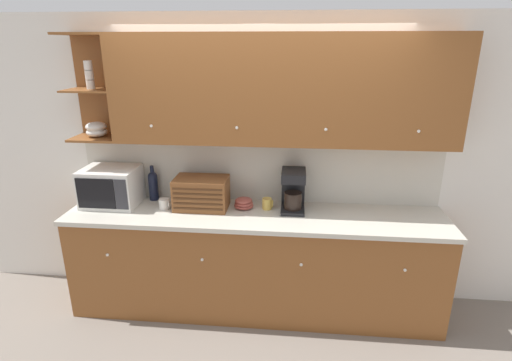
{
  "coord_description": "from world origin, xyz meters",
  "views": [
    {
      "loc": [
        0.32,
        -3.47,
        2.35
      ],
      "look_at": [
        0.0,
        -0.22,
        1.22
      ],
      "focal_mm": 28.0,
      "sensor_mm": 36.0,
      "label": 1
    }
  ],
  "objects_px": {
    "microwave": "(111,186)",
    "bowl_stack_on_counter": "(244,203)",
    "bread_box": "(201,193)",
    "mug_blue_second": "(267,204)",
    "wine_bottle": "(153,184)",
    "mug": "(164,204)",
    "coffee_maker": "(293,189)"
  },
  "relations": [
    {
      "from": "microwave",
      "to": "mug",
      "type": "height_order",
      "value": "microwave"
    },
    {
      "from": "mug",
      "to": "bowl_stack_on_counter",
      "type": "distance_m",
      "value": 0.7
    },
    {
      "from": "bowl_stack_on_counter",
      "to": "mug_blue_second",
      "type": "relative_size",
      "value": 1.76
    },
    {
      "from": "coffee_maker",
      "to": "microwave",
      "type": "bearing_deg",
      "value": -178.74
    },
    {
      "from": "microwave",
      "to": "bowl_stack_on_counter",
      "type": "xyz_separation_m",
      "value": [
        1.2,
        0.02,
        -0.12
      ]
    },
    {
      "from": "bowl_stack_on_counter",
      "to": "wine_bottle",
      "type": "bearing_deg",
      "value": 171.8
    },
    {
      "from": "bowl_stack_on_counter",
      "to": "mug_blue_second",
      "type": "bearing_deg",
      "value": 0.69
    },
    {
      "from": "microwave",
      "to": "coffee_maker",
      "type": "bearing_deg",
      "value": 1.26
    },
    {
      "from": "bread_box",
      "to": "coffee_maker",
      "type": "bearing_deg",
      "value": 3.22
    },
    {
      "from": "bowl_stack_on_counter",
      "to": "coffee_maker",
      "type": "xyz_separation_m",
      "value": [
        0.43,
        0.02,
        0.14
      ]
    },
    {
      "from": "wine_bottle",
      "to": "bread_box",
      "type": "xyz_separation_m",
      "value": [
        0.49,
        -0.15,
        -0.01
      ]
    },
    {
      "from": "mug_blue_second",
      "to": "bowl_stack_on_counter",
      "type": "bearing_deg",
      "value": -179.31
    },
    {
      "from": "bread_box",
      "to": "microwave",
      "type": "bearing_deg",
      "value": 179.35
    },
    {
      "from": "mug_blue_second",
      "to": "mug",
      "type": "bearing_deg",
      "value": -174.49
    },
    {
      "from": "mug_blue_second",
      "to": "bread_box",
      "type": "bearing_deg",
      "value": -176.9
    },
    {
      "from": "wine_bottle",
      "to": "coffee_maker",
      "type": "height_order",
      "value": "coffee_maker"
    },
    {
      "from": "coffee_maker",
      "to": "bowl_stack_on_counter",
      "type": "bearing_deg",
      "value": -177.85
    },
    {
      "from": "mug",
      "to": "mug_blue_second",
      "type": "bearing_deg",
      "value": 5.51
    },
    {
      "from": "bread_box",
      "to": "mug_blue_second",
      "type": "bearing_deg",
      "value": 3.1
    },
    {
      "from": "microwave",
      "to": "mug",
      "type": "distance_m",
      "value": 0.52
    },
    {
      "from": "microwave",
      "to": "bread_box",
      "type": "xyz_separation_m",
      "value": [
        0.83,
        -0.01,
        -0.03
      ]
    },
    {
      "from": "bread_box",
      "to": "bowl_stack_on_counter",
      "type": "bearing_deg",
      "value": 4.46
    },
    {
      "from": "wine_bottle",
      "to": "coffee_maker",
      "type": "xyz_separation_m",
      "value": [
        1.3,
        -0.11,
        0.04
      ]
    },
    {
      "from": "wine_bottle",
      "to": "mug_blue_second",
      "type": "distance_m",
      "value": 1.09
    },
    {
      "from": "mug_blue_second",
      "to": "coffee_maker",
      "type": "xyz_separation_m",
      "value": [
        0.22,
        0.01,
        0.14
      ]
    },
    {
      "from": "microwave",
      "to": "mug_blue_second",
      "type": "height_order",
      "value": "microwave"
    },
    {
      "from": "bread_box",
      "to": "mug",
      "type": "bearing_deg",
      "value": -170.25
    },
    {
      "from": "microwave",
      "to": "wine_bottle",
      "type": "distance_m",
      "value": 0.37
    },
    {
      "from": "bowl_stack_on_counter",
      "to": "mug_blue_second",
      "type": "xyz_separation_m",
      "value": [
        0.21,
        0.0,
        0.0
      ]
    },
    {
      "from": "microwave",
      "to": "bread_box",
      "type": "relative_size",
      "value": 1.04
    },
    {
      "from": "bread_box",
      "to": "coffee_maker",
      "type": "xyz_separation_m",
      "value": [
        0.81,
        0.05,
        0.05
      ]
    },
    {
      "from": "bread_box",
      "to": "bowl_stack_on_counter",
      "type": "xyz_separation_m",
      "value": [
        0.37,
        0.03,
        -0.09
      ]
    }
  ]
}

